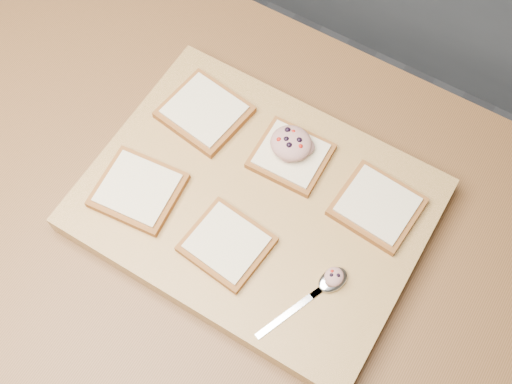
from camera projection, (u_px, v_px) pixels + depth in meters
ground at (236, 341)px, 1.82m from camera, size 4.00×4.00×0.00m
island_counter at (230, 295)px, 1.41m from camera, size 2.00×0.80×0.90m
cutting_board at (256, 205)px, 0.99m from camera, size 0.50×0.38×0.04m
bread_far_left at (205, 112)px, 1.04m from camera, size 0.14×0.13×0.02m
bread_far_center at (291, 156)px, 1.00m from camera, size 0.11×0.11×0.02m
bread_far_right at (377, 206)px, 0.96m from camera, size 0.13×0.12×0.02m
bread_near_left at (138, 190)px, 0.97m from camera, size 0.13×0.12×0.02m
bread_near_center at (227, 244)px, 0.94m from camera, size 0.12×0.11×0.02m
tuna_salad_dollop at (291, 143)px, 0.98m from camera, size 0.07×0.06×0.03m
spoon at (327, 284)px, 0.91m from camera, size 0.08×0.16×0.01m
spoon_salad at (334, 277)px, 0.90m from camera, size 0.03×0.03×0.02m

